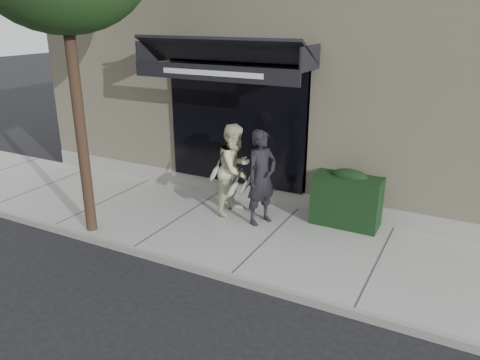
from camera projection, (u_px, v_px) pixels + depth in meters
The scene contains 7 objects.
ground at pixel (269, 242), 8.83m from camera, with size 80.00×80.00×0.00m, color black.
sidewalk at pixel (269, 239), 8.81m from camera, with size 20.00×3.00×0.12m, color #A4A49E.
curb at pixel (230, 278), 7.51m from camera, with size 20.00×0.10×0.14m, color gray.
building_facade at pixel (350, 68), 12.05m from camera, with size 14.30×8.04×5.64m.
hedge at pixel (347, 198), 9.17m from camera, with size 1.30×0.70×1.14m.
pedestrian_front at pixel (261, 178), 9.09m from camera, with size 0.88×0.93×1.90m.
pedestrian_back at pixel (235, 169), 9.58m from camera, with size 0.81×1.02×1.89m.
Camera 1 is at (3.18, -7.27, 4.09)m, focal length 35.00 mm.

